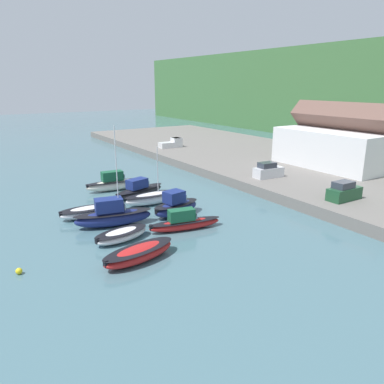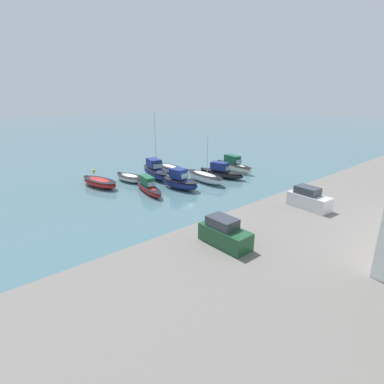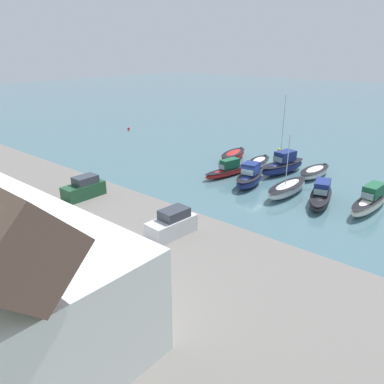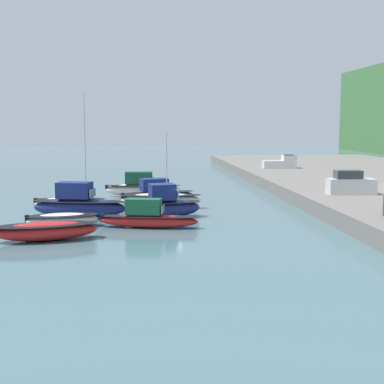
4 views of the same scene
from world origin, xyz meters
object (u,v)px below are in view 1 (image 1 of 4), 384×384
moored_boat_2 (154,198)px  moored_boat_3 (176,206)px  moored_boat_8 (139,253)px  parked_car_0 (344,192)px  moored_boat_0 (115,183)px  pickup_truck_0 (172,143)px  moored_boat_4 (184,222)px  moored_boat_5 (89,211)px  moored_boat_7 (121,235)px  mooring_buoy_0 (19,271)px  parked_car_1 (268,171)px  moored_boat_6 (113,216)px  moored_boat_1 (139,190)px

moored_boat_2 → moored_boat_3: bearing=4.2°
moored_boat_2 → moored_boat_3: moored_boat_2 is taller
moored_boat_8 → parked_car_0: parked_car_0 is taller
moored_boat_0 → moored_boat_3: size_ratio=1.33×
moored_boat_3 → pickup_truck_0: bearing=140.0°
moored_boat_3 → pickup_truck_0: 37.63m
moored_boat_0 → moored_boat_2: size_ratio=1.10×
moored_boat_4 → moored_boat_8: 7.65m
moored_boat_5 → moored_boat_7: bearing=6.2°
moored_boat_5 → mooring_buoy_0: moored_boat_5 is taller
parked_car_1 → moored_boat_5: bearing=-88.4°
moored_boat_5 → moored_boat_3: bearing=64.1°
moored_boat_0 → moored_boat_5: 10.74m
moored_boat_2 → moored_boat_5: bearing=-85.8°
moored_boat_3 → moored_boat_4: bearing=-30.3°
moored_boat_8 → pickup_truck_0: (-40.79, 26.47, 1.48)m
moored_boat_6 → mooring_buoy_0: 11.38m
moored_boat_4 → moored_boat_8: size_ratio=1.08×
moored_boat_5 → moored_boat_7: moored_boat_5 is taller
moored_boat_0 → moored_boat_8: moored_boat_0 is taller
moored_boat_0 → moored_boat_8: bearing=-12.3°
moored_boat_5 → mooring_buoy_0: (9.57, -8.51, -0.39)m
moored_boat_3 → moored_boat_6: moored_boat_6 is taller
moored_boat_0 → moored_boat_1: moored_boat_0 is taller
parked_car_0 → moored_boat_8: bearing=-92.5°
moored_boat_3 → parked_car_1: 17.24m
pickup_truck_0 → parked_car_1: bearing=-0.7°
moored_boat_6 → moored_boat_8: (8.60, -1.11, -0.44)m
moored_boat_8 → pickup_truck_0: size_ratio=1.48×
parked_car_1 → pickup_truck_0: 29.55m
moored_boat_2 → parked_car_0: 21.86m
parked_car_1 → mooring_buoy_0: bearing=-71.7°
moored_boat_5 → moored_boat_7: (7.84, 0.51, -0.08)m
moored_boat_8 → moored_boat_0: bearing=151.6°
moored_boat_0 → parked_car_0: 28.92m
mooring_buoy_0 → moored_boat_5: bearing=138.3°
moored_boat_1 → parked_car_1: (5.24, 17.32, 1.38)m
moored_boat_3 → moored_boat_4: 4.44m
moored_boat_2 → moored_boat_6: (4.16, -6.82, 0.32)m
moored_boat_7 → moored_boat_6: bearing=158.9°
moored_boat_7 → parked_car_0: (5.63, 24.47, 1.67)m
moored_boat_4 → parked_car_0: bearing=86.3°
moored_boat_7 → moored_boat_8: moored_boat_8 is taller
moored_boat_0 → parked_car_1: size_ratio=1.90×
parked_car_1 → moored_boat_4: bearing=-63.5°
moored_boat_0 → moored_boat_2: (8.29, 1.71, -0.20)m
moored_boat_7 → moored_boat_3: bearing=103.0°
moored_boat_5 → mooring_buoy_0: bearing=-39.2°
moored_boat_5 → moored_boat_6: size_ratio=0.64×
moored_boat_6 → moored_boat_2: bearing=133.2°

